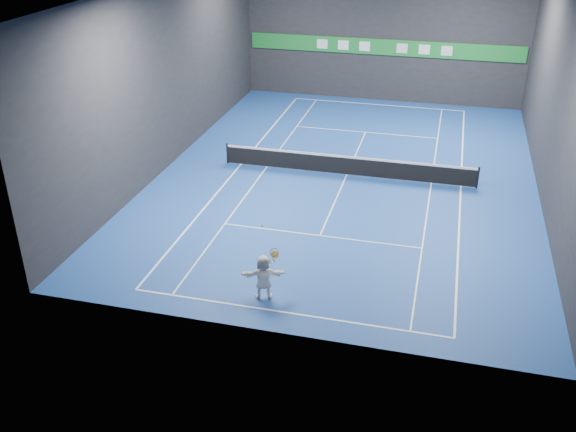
% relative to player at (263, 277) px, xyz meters
% --- Properties ---
extents(ground, '(26.00, 26.00, 0.00)m').
position_rel_player_xyz_m(ground, '(0.97, 11.21, -0.83)').
color(ground, navy).
rests_on(ground, ground).
extents(wall_back, '(18.00, 0.10, 9.00)m').
position_rel_player_xyz_m(wall_back, '(0.97, 24.21, 3.67)').
color(wall_back, black).
rests_on(wall_back, ground).
extents(wall_front, '(18.00, 0.10, 9.00)m').
position_rel_player_xyz_m(wall_front, '(0.97, -1.79, 3.67)').
color(wall_front, black).
rests_on(wall_front, ground).
extents(wall_left, '(0.10, 26.00, 9.00)m').
position_rel_player_xyz_m(wall_left, '(-8.03, 11.21, 3.67)').
color(wall_left, black).
rests_on(wall_left, ground).
extents(wall_right, '(0.10, 26.00, 9.00)m').
position_rel_player_xyz_m(wall_right, '(9.97, 11.21, 3.67)').
color(wall_right, black).
rests_on(wall_right, ground).
extents(baseline_near, '(10.98, 0.08, 0.01)m').
position_rel_player_xyz_m(baseline_near, '(0.97, -0.68, -0.82)').
color(baseline_near, white).
rests_on(baseline_near, ground).
extents(baseline_far, '(10.98, 0.08, 0.01)m').
position_rel_player_xyz_m(baseline_far, '(0.97, 23.10, -0.82)').
color(baseline_far, white).
rests_on(baseline_far, ground).
extents(sideline_doubles_left, '(0.08, 23.78, 0.01)m').
position_rel_player_xyz_m(sideline_doubles_left, '(-4.52, 11.21, -0.82)').
color(sideline_doubles_left, white).
rests_on(sideline_doubles_left, ground).
extents(sideline_doubles_right, '(0.08, 23.78, 0.01)m').
position_rel_player_xyz_m(sideline_doubles_right, '(6.46, 11.21, -0.82)').
color(sideline_doubles_right, white).
rests_on(sideline_doubles_right, ground).
extents(sideline_singles_left, '(0.06, 23.78, 0.01)m').
position_rel_player_xyz_m(sideline_singles_left, '(-3.14, 11.21, -0.82)').
color(sideline_singles_left, white).
rests_on(sideline_singles_left, ground).
extents(sideline_singles_right, '(0.06, 23.78, 0.01)m').
position_rel_player_xyz_m(sideline_singles_right, '(5.08, 11.21, -0.82)').
color(sideline_singles_right, white).
rests_on(sideline_singles_right, ground).
extents(service_line_near, '(8.23, 0.06, 0.01)m').
position_rel_player_xyz_m(service_line_near, '(0.97, 4.81, -0.82)').
color(service_line_near, white).
rests_on(service_line_near, ground).
extents(service_line_far, '(8.23, 0.06, 0.01)m').
position_rel_player_xyz_m(service_line_far, '(0.97, 17.61, -0.82)').
color(service_line_far, white).
rests_on(service_line_far, ground).
extents(center_service_line, '(0.06, 12.80, 0.01)m').
position_rel_player_xyz_m(center_service_line, '(0.97, 11.21, -0.82)').
color(center_service_line, white).
rests_on(center_service_line, ground).
extents(player, '(1.61, 0.95, 1.65)m').
position_rel_player_xyz_m(player, '(0.00, 0.00, 0.00)').
color(player, white).
rests_on(player, ground).
extents(tennis_ball, '(0.07, 0.07, 0.07)m').
position_rel_player_xyz_m(tennis_ball, '(-0.06, 0.20, 1.88)').
color(tennis_ball, '#CBF228').
rests_on(tennis_ball, player).
extents(tennis_net, '(12.50, 0.10, 1.07)m').
position_rel_player_xyz_m(tennis_net, '(0.97, 11.21, -0.29)').
color(tennis_net, black).
rests_on(tennis_net, ground).
extents(sponsor_banner, '(17.64, 0.11, 1.00)m').
position_rel_player_xyz_m(sponsor_banner, '(0.97, 24.15, 2.67)').
color(sponsor_banner, '#1B7F2E').
rests_on(sponsor_banner, wall_back).
extents(tennis_racket, '(0.43, 0.31, 0.64)m').
position_rel_player_xyz_m(tennis_racket, '(0.36, 0.05, 0.94)').
color(tennis_racket, red).
rests_on(tennis_racket, player).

